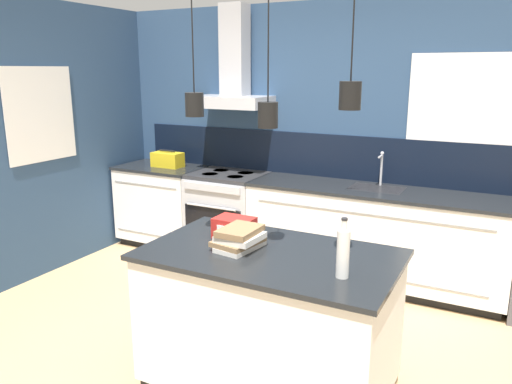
{
  "coord_description": "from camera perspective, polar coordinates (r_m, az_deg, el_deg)",
  "views": [
    {
      "loc": [
        1.56,
        -2.69,
        1.96
      ],
      "look_at": [
        -0.14,
        0.6,
        1.05
      ],
      "focal_mm": 35.0,
      "sensor_mm": 36.0,
      "label": 1
    }
  ],
  "objects": [
    {
      "name": "counter_run_left",
      "position": [
        5.77,
        -10.46,
        -1.45
      ],
      "size": [
        0.96,
        0.64,
        0.91
      ],
      "color": "black",
      "rests_on": "ground_plane"
    },
    {
      "name": "counter_run_sink",
      "position": [
        4.75,
        13.19,
        -4.96
      ],
      "size": [
        2.35,
        0.64,
        1.23
      ],
      "color": "black",
      "rests_on": "ground_plane"
    },
    {
      "name": "wall_left",
      "position": [
        5.27,
        -22.22,
        5.67
      ],
      "size": [
        0.08,
        3.8,
        2.6
      ],
      "color": "navy",
      "rests_on": "ground_plane"
    },
    {
      "name": "kitchen_island",
      "position": [
        3.16,
        1.53,
        -14.58
      ],
      "size": [
        1.5,
        0.89,
        0.91
      ],
      "color": "black",
      "rests_on": "ground_plane"
    },
    {
      "name": "red_supply_box",
      "position": [
        3.21,
        -2.49,
        -4.09
      ],
      "size": [
        0.25,
        0.18,
        0.13
      ],
      "color": "red",
      "rests_on": "kitchen_island"
    },
    {
      "name": "yellow_toolbox",
      "position": [
        5.61,
        -10.08,
        3.66
      ],
      "size": [
        0.34,
        0.18,
        0.19
      ],
      "color": "gold",
      "rests_on": "counter_run_left"
    },
    {
      "name": "ground_plane",
      "position": [
        3.67,
        -2.45,
        -18.43
      ],
      "size": [
        16.0,
        16.0,
        0.0
      ],
      "primitive_type": "plane",
      "color": "tan",
      "rests_on": "ground"
    },
    {
      "name": "bottle_on_island",
      "position": [
        2.62,
        9.92,
        -6.83
      ],
      "size": [
        0.07,
        0.07,
        0.32
      ],
      "color": "silver",
      "rests_on": "kitchen_island"
    },
    {
      "name": "oven_range",
      "position": [
        5.31,
        -3.2,
        -2.67
      ],
      "size": [
        0.75,
        0.66,
        0.91
      ],
      "color": "#B5B5BA",
      "rests_on": "ground_plane"
    },
    {
      "name": "wall_back",
      "position": [
        4.99,
        8.24,
        6.73
      ],
      "size": [
        5.6,
        2.36,
        2.6
      ],
      "color": "navy",
      "rests_on": "ground_plane"
    },
    {
      "name": "book_stack",
      "position": [
        3.01,
        -1.89,
        -5.31
      ],
      "size": [
        0.27,
        0.33,
        0.13
      ],
      "color": "silver",
      "rests_on": "kitchen_island"
    }
  ]
}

